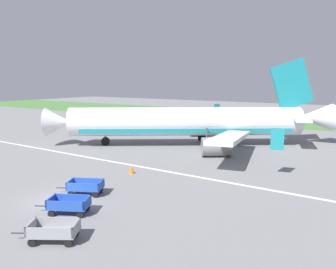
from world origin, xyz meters
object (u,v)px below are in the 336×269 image
object	(u,v)px
airplane	(193,122)
traffic_cone_near_plane	(132,170)
baggage_cart_nearest	(54,231)
baggage_cart_second_in_row	(69,205)
baggage_cart_third_in_row	(85,187)

from	to	relation	value
airplane	traffic_cone_near_plane	distance (m)	15.24
baggage_cart_nearest	traffic_cone_near_plane	world-z (taller)	baggage_cart_nearest
baggage_cart_nearest	traffic_cone_near_plane	bearing A→B (deg)	111.16
airplane	baggage_cart_nearest	distance (m)	27.98
airplane	baggage_cart_second_in_row	xyz separation A→B (m)	(4.25, -24.19, -2.45)
baggage_cart_third_in_row	baggage_cart_second_in_row	bearing A→B (deg)	-59.51
baggage_cart_third_in_row	traffic_cone_near_plane	world-z (taller)	baggage_cart_third_in_row
traffic_cone_near_plane	baggage_cart_third_in_row	bearing A→B (deg)	-83.89
airplane	baggage_cart_second_in_row	size ratio (longest dim) A/B	9.40
airplane	baggage_cart_third_in_row	distance (m)	21.39
baggage_cart_second_in_row	baggage_cart_third_in_row	distance (m)	3.58
baggage_cart_third_in_row	traffic_cone_near_plane	distance (m)	6.26
baggage_cart_nearest	baggage_cart_third_in_row	size ratio (longest dim) A/B	0.97
baggage_cart_nearest	baggage_cart_second_in_row	distance (m)	3.67
baggage_cart_second_in_row	baggage_cart_third_in_row	bearing A→B (deg)	120.49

